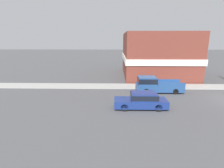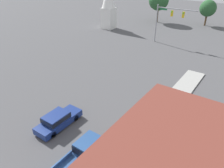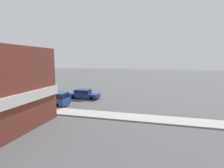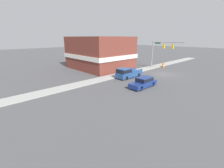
% 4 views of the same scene
% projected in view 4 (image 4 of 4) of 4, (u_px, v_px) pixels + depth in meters
% --- Properties ---
extents(ground_plane, '(200.00, 200.00, 0.00)m').
position_uv_depth(ground_plane, '(165.00, 74.00, 30.55)').
color(ground_plane, '#4C4C4F').
extents(sidewalk_curb, '(2.40, 60.00, 0.14)m').
position_uv_depth(sidewalk_curb, '(142.00, 70.00, 34.49)').
color(sidewalk_curb, '#9E9E99').
rests_on(sidewalk_curb, ground).
extents(near_signal_assembly, '(7.43, 0.49, 6.69)m').
position_uv_depth(near_signal_assembly, '(162.00, 48.00, 34.08)').
color(near_signal_assembly, gray).
rests_on(near_signal_assembly, ground).
extents(car_lead, '(1.79, 4.84, 1.50)m').
position_uv_depth(car_lead, '(144.00, 82.00, 22.40)').
color(car_lead, black).
rests_on(car_lead, ground).
extents(pickup_truck_parked, '(1.96, 5.52, 1.89)m').
position_uv_depth(pickup_truck_parked, '(127.00, 73.00, 27.50)').
color(pickup_truck_parked, black).
rests_on(pickup_truck_parked, ground).
extents(construction_barrel, '(0.59, 0.59, 0.99)m').
position_uv_depth(construction_barrel, '(163.00, 65.00, 37.42)').
color(construction_barrel, orange).
rests_on(construction_barrel, ground).
extents(corner_brick_building, '(13.82, 11.40, 7.36)m').
position_uv_depth(corner_brick_building, '(100.00, 53.00, 35.76)').
color(corner_brick_building, brown).
rests_on(corner_brick_building, ground).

